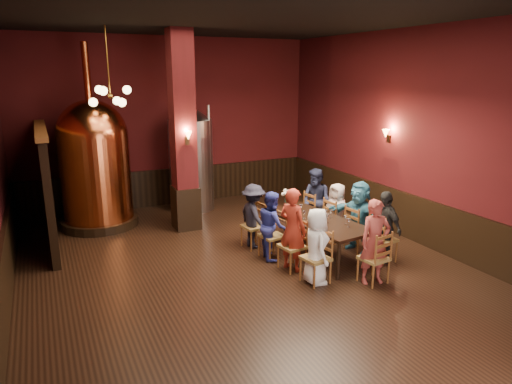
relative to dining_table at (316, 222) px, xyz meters
name	(u,v)px	position (x,y,z in m)	size (l,w,h in m)	color
room	(246,151)	(-1.59, -0.13, 1.56)	(10.00, 10.02, 4.50)	black
wainscot_right	(410,217)	(2.37, -0.13, -0.19)	(0.08, 9.90, 1.00)	black
wainscot_back	(174,186)	(-1.59, 4.83, -0.19)	(7.90, 0.08, 1.00)	black
wainscot_left	(3,287)	(-5.55, -0.13, -0.19)	(0.08, 9.90, 1.00)	black
column	(183,133)	(-1.89, 2.67, 1.56)	(0.58, 0.58, 4.50)	#440E11
partition	(47,188)	(-4.79, 3.07, 0.51)	(0.22, 3.50, 2.40)	black
pendant_cluster	(110,96)	(-3.39, 2.77, 2.41)	(0.90, 0.90, 1.70)	#A57226
sconce_wall	(389,135)	(2.31, 0.67, 1.51)	(0.20, 0.20, 0.36)	black
sconce_column	(187,137)	(-1.89, 2.37, 1.51)	(0.20, 0.20, 0.36)	black
dining_table	(316,222)	(0.00, 0.00, 0.00)	(1.31, 2.51, 0.75)	black
chair_0	(316,258)	(-0.71, -1.10, -0.23)	(0.46, 0.46, 0.92)	brown
person_0	(316,246)	(-0.71, -1.10, -0.01)	(0.66, 0.43, 1.35)	white
chair_1	(292,246)	(-0.80, -0.44, -0.23)	(0.46, 0.46, 0.92)	brown
person_1	(293,229)	(-0.80, -0.44, 0.10)	(0.57, 0.38, 1.57)	maroon
chair_2	(272,235)	(-0.89, 0.22, -0.23)	(0.46, 0.46, 0.92)	brown
person_2	(272,225)	(-0.89, 0.22, -0.01)	(0.66, 0.32, 1.36)	navy
chair_3	(254,226)	(-0.97, 0.88, -0.23)	(0.46, 0.46, 0.92)	brown
person_3	(254,216)	(-0.97, 0.88, -0.01)	(0.88, 0.51, 1.36)	black
chair_4	(383,239)	(0.97, -0.88, -0.23)	(0.46, 0.46, 0.92)	brown
person_4	(384,227)	(0.97, -0.88, 0.02)	(0.83, 0.35, 1.42)	black
chair_5	(358,229)	(0.89, -0.22, -0.23)	(0.46, 0.46, 0.92)	brown
person_5	(359,216)	(0.89, -0.22, 0.05)	(1.37, 0.44, 1.47)	teal
chair_6	(336,221)	(0.80, 0.44, -0.23)	(0.46, 0.46, 0.92)	brown
person_6	(336,212)	(0.80, 0.44, -0.04)	(0.63, 0.41, 1.29)	beige
chair_7	(316,213)	(0.71, 1.10, -0.23)	(0.46, 0.46, 0.92)	brown
person_7	(316,201)	(0.71, 1.10, 0.06)	(0.72, 0.36, 1.49)	#1C1F38
chair_8	(374,258)	(0.20, -1.54, -0.23)	(0.46, 0.46, 0.92)	brown
person_8	(375,242)	(0.20, -1.54, 0.06)	(0.55, 0.36, 1.50)	#943631
copper_kettle	(95,162)	(-3.72, 3.75, 0.85)	(1.79, 1.79, 4.23)	black
steel_vessel	(191,158)	(-1.28, 4.11, 0.70)	(1.47, 1.47, 2.78)	#B2B2B7
rose_vase	(287,195)	(-0.12, 0.99, 0.32)	(0.23, 0.23, 0.39)	white
wine_glass_0	(304,215)	(-0.24, 0.09, 0.15)	(0.07, 0.07, 0.17)	white
wine_glass_1	(345,220)	(0.32, -0.52, 0.15)	(0.07, 0.07, 0.17)	white
wine_glass_2	(331,214)	(0.28, -0.09, 0.15)	(0.07, 0.07, 0.17)	white
wine_glass_3	(325,215)	(0.15, -0.09, 0.15)	(0.07, 0.07, 0.17)	white
wine_glass_4	(301,208)	(-0.06, 0.50, 0.15)	(0.07, 0.07, 0.17)	white
wine_glass_5	(349,223)	(0.26, -0.70, 0.15)	(0.07, 0.07, 0.17)	white
wine_glass_6	(328,218)	(0.06, -0.30, 0.15)	(0.07, 0.07, 0.17)	white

